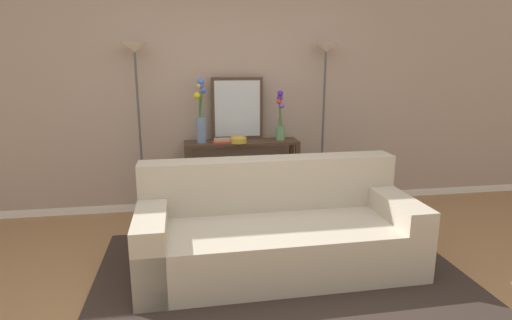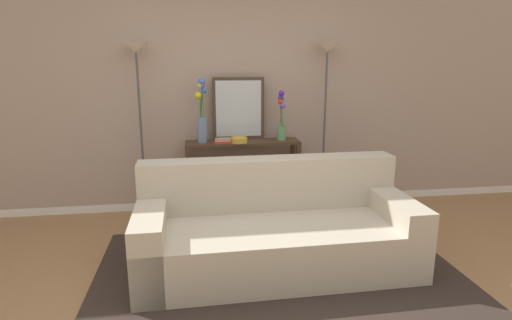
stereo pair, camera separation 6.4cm
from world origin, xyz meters
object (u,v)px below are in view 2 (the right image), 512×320
(vase_tall_flowers, at_px, (202,117))
(fruit_bowl, at_px, (239,140))
(floor_lamp_left, at_px, (138,83))
(book_stack, at_px, (223,141))
(book_row_under_console, at_px, (209,209))
(floor_lamp_right, at_px, (326,80))
(console_table, at_px, (243,165))
(couch, at_px, (275,232))
(wall_mirror, at_px, (239,109))
(vase_short_flowers, at_px, (281,120))

(vase_tall_flowers, xyz_separation_m, fruit_bowl, (0.40, -0.09, -0.25))
(floor_lamp_left, xyz_separation_m, book_stack, (0.87, -0.10, -0.63))
(book_row_under_console, bearing_deg, vase_tall_flowers, -175.21)
(floor_lamp_right, distance_m, book_stack, 1.34)
(console_table, xyz_separation_m, floor_lamp_left, (-1.10, 0.02, 0.92))
(couch, height_order, floor_lamp_left, floor_lamp_left)
(wall_mirror, bearing_deg, book_row_under_console, -160.48)
(vase_tall_flowers, bearing_deg, wall_mirror, 17.70)
(vase_tall_flowers, bearing_deg, floor_lamp_right, 1.05)
(couch, bearing_deg, vase_short_flowers, 76.42)
(fruit_bowl, bearing_deg, floor_lamp_left, 173.97)
(floor_lamp_right, height_order, fruit_bowl, floor_lamp_right)
(floor_lamp_left, relative_size, floor_lamp_right, 0.99)
(floor_lamp_right, height_order, book_stack, floor_lamp_right)
(book_row_under_console, bearing_deg, fruit_bowl, -14.77)
(vase_short_flowers, distance_m, book_row_under_console, 1.31)
(floor_lamp_right, distance_m, vase_tall_flowers, 1.45)
(console_table, relative_size, floor_lamp_right, 0.67)
(vase_tall_flowers, bearing_deg, floor_lamp_left, 177.77)
(couch, height_order, floor_lamp_right, floor_lamp_right)
(book_stack, bearing_deg, vase_short_flowers, 7.30)
(vase_tall_flowers, height_order, fruit_bowl, vase_tall_flowers)
(book_stack, distance_m, book_row_under_console, 0.83)
(floor_lamp_right, relative_size, book_stack, 9.84)
(floor_lamp_right, xyz_separation_m, vase_tall_flowers, (-1.40, -0.03, -0.38))
(wall_mirror, height_order, fruit_bowl, wall_mirror)
(console_table, relative_size, book_row_under_console, 4.86)
(wall_mirror, height_order, vase_short_flowers, wall_mirror)
(floor_lamp_right, height_order, vase_short_flowers, floor_lamp_right)
(console_table, bearing_deg, vase_short_flowers, 1.27)
(console_table, height_order, floor_lamp_right, floor_lamp_right)
(fruit_bowl, height_order, book_row_under_console, fruit_bowl)
(floor_lamp_right, height_order, wall_mirror, floor_lamp_right)
(fruit_bowl, distance_m, book_row_under_console, 0.89)
(floor_lamp_left, distance_m, book_row_under_console, 1.60)
(fruit_bowl, height_order, book_stack, fruit_bowl)
(couch, bearing_deg, floor_lamp_right, 58.27)
(floor_lamp_right, bearing_deg, book_row_under_console, -179.10)
(couch, height_order, book_row_under_console, couch)
(couch, height_order, wall_mirror, wall_mirror)
(console_table, xyz_separation_m, floor_lamp_right, (0.95, 0.02, 0.93))
(vase_tall_flowers, xyz_separation_m, book_stack, (0.22, -0.07, -0.26))
(fruit_bowl, xyz_separation_m, book_row_under_console, (-0.34, 0.09, -0.82))
(console_table, xyz_separation_m, vase_tall_flowers, (-0.45, -0.00, 0.55))
(couch, relative_size, vase_tall_flowers, 3.30)
(vase_short_flowers, bearing_deg, console_table, -178.73)
(vase_tall_flowers, xyz_separation_m, vase_short_flowers, (0.89, 0.01, -0.06))
(console_table, height_order, wall_mirror, wall_mirror)
(floor_lamp_right, xyz_separation_m, wall_mirror, (-0.98, 0.11, -0.31))
(book_row_under_console, bearing_deg, floor_lamp_right, 0.90)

